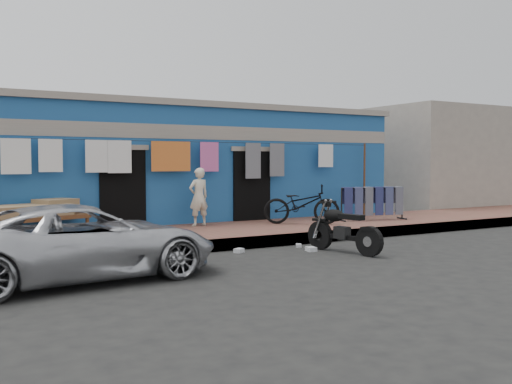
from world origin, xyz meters
The scene contains 15 objects.
ground centered at (0.00, 0.00, 0.00)m, with size 80.00×80.00×0.00m, color black.
sidewalk centered at (0.00, 3.00, 0.12)m, with size 28.00×3.00×0.25m, color brown.
curb centered at (0.00, 1.55, 0.12)m, with size 28.00×0.10×0.25m, color gray.
building centered at (0.00, 6.99, 1.69)m, with size 12.20×5.20×3.36m.
neighbor_right centered at (11.00, 7.00, 1.90)m, with size 6.00×5.00×3.80m, color #9E9384.
clothesline centered at (-0.82, 4.25, 1.82)m, with size 10.06×0.06×2.10m.
car centered at (-4.17, 0.11, 0.60)m, with size 1.94×4.26×1.20m, color silver.
seated_person centered at (-0.48, 3.96, 0.96)m, with size 0.51×0.34×1.41m, color beige.
bicycle centered at (1.91, 3.02, 0.86)m, with size 0.66×1.88×1.21m, color black.
motorcycle centered at (0.94, 0.14, 0.50)m, with size 0.88×1.63×1.00m, color black, non-canonical shape.
charpoy centered at (-4.20, 3.94, 0.61)m, with size 2.34×1.62×0.72m, color brown, non-canonical shape.
jeans_rack centered at (4.12, 2.90, 0.71)m, with size 1.95×0.80×0.92m, color black, non-canonical shape.
litter_a centered at (-0.85, 1.20, 0.04)m, with size 0.19×0.15×0.08m, color silver.
litter_b centered at (0.58, 1.20, 0.04)m, with size 0.14×0.11×0.07m, color silver.
litter_c centered at (0.50, 0.63, 0.04)m, with size 0.22×0.17×0.09m, color silver.
Camera 1 is at (-6.19, -8.71, 1.80)m, focal length 40.00 mm.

